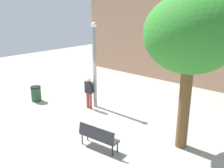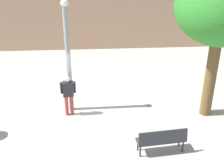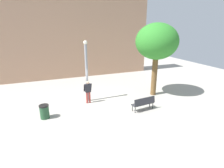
{
  "view_description": "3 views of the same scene",
  "coord_description": "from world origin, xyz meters",
  "px_view_note": "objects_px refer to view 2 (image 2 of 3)",
  "views": [
    {
      "loc": [
        8.11,
        -7.27,
        5.1
      ],
      "look_at": [
        0.09,
        1.76,
        1.36
      ],
      "focal_mm": 39.87,
      "sensor_mm": 36.0,
      "label": 1
    },
    {
      "loc": [
        0.12,
        -9.39,
        6.68
      ],
      "look_at": [
        0.82,
        1.32,
        1.16
      ],
      "focal_mm": 49.78,
      "sensor_mm": 36.0,
      "label": 2
    },
    {
      "loc": [
        -3.67,
        -10.89,
        5.37
      ],
      "look_at": [
        0.85,
        0.73,
        1.34
      ],
      "focal_mm": 28.97,
      "sensor_mm": 36.0,
      "label": 3
    }
  ],
  "objects_px": {
    "park_bench": "(162,139)",
    "lamppost": "(68,55)",
    "plaza_tree": "(222,8)",
    "person_by_lamppost": "(68,93)"
  },
  "relations": [
    {
      "from": "person_by_lamppost",
      "to": "park_bench",
      "type": "distance_m",
      "value": 4.01
    },
    {
      "from": "person_by_lamppost",
      "to": "plaza_tree",
      "type": "bearing_deg",
      "value": -2.7
    },
    {
      "from": "person_by_lamppost",
      "to": "park_bench",
      "type": "height_order",
      "value": "person_by_lamppost"
    },
    {
      "from": "park_bench",
      "to": "lamppost",
      "type": "bearing_deg",
      "value": 136.63
    },
    {
      "from": "park_bench",
      "to": "plaza_tree",
      "type": "bearing_deg",
      "value": 45.12
    },
    {
      "from": "person_by_lamppost",
      "to": "park_bench",
      "type": "relative_size",
      "value": 1.02
    },
    {
      "from": "lamppost",
      "to": "plaza_tree",
      "type": "distance_m",
      "value": 5.64
    },
    {
      "from": "park_bench",
      "to": "plaza_tree",
      "type": "relative_size",
      "value": 0.29
    },
    {
      "from": "lamppost",
      "to": "person_by_lamppost",
      "type": "bearing_deg",
      "value": -97.59
    },
    {
      "from": "park_bench",
      "to": "plaza_tree",
      "type": "distance_m",
      "value": 4.84
    }
  ]
}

